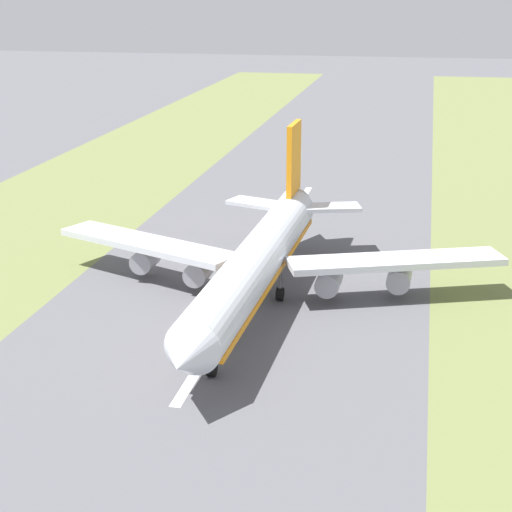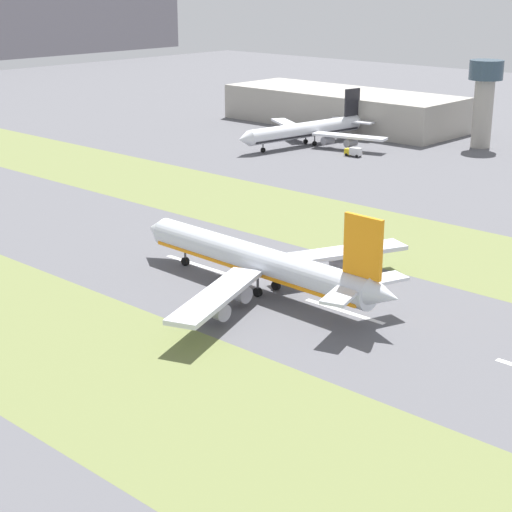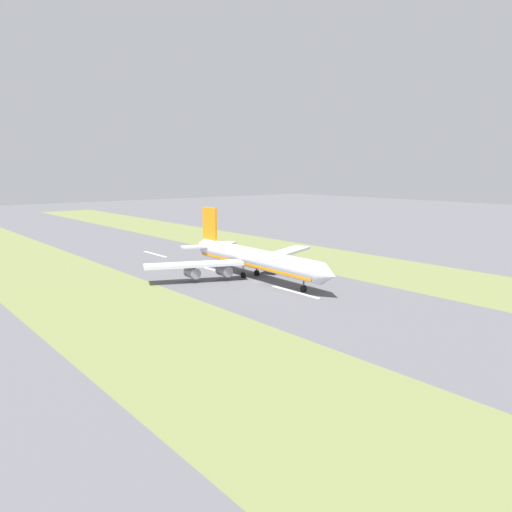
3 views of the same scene
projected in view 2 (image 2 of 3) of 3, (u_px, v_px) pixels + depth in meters
The scene contains 11 objects.
ground_plane at pixel (254, 283), 173.91m from camera, with size 800.00×800.00×0.00m, color #56565B.
grass_median_west at pixel (71, 351), 142.46m from camera, with size 40.00×600.00×0.01m, color olive.
grass_median_east at pixel (381, 235), 205.36m from camera, with size 40.00×600.00×0.01m, color olive.
centreline_dash_mid at pixel (344, 311), 159.13m from camera, with size 1.20×18.00×0.01m, color silver.
centreline_dash_far at pixel (196, 264), 184.86m from camera, with size 1.20×18.00×0.01m, color silver.
airplane_main_jet at pixel (263, 263), 167.06m from camera, with size 64.11×67.13×20.20m.
terminal_building at pixel (342, 108), 353.76m from camera, with size 36.00×100.92×14.24m, color #A39E93.
control_tower at pixel (484, 94), 304.64m from camera, with size 12.00×12.00×31.08m.
airplane_parked_apron at pixel (308, 130), 312.84m from camera, with size 62.47×59.12×18.80m.
service_truck at pixel (354, 152), 294.43m from camera, with size 2.88×6.13×3.10m.
apron_car at pixel (351, 152), 297.95m from camera, with size 2.88×4.72×2.03m.
Camera 2 is at (-119.99, -111.05, 59.55)m, focal length 60.00 mm.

